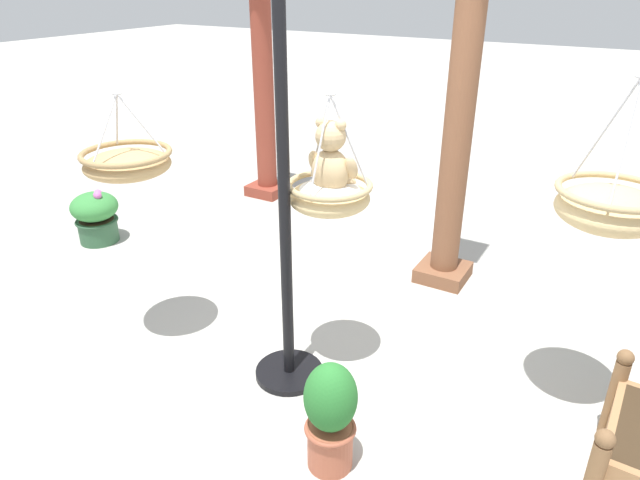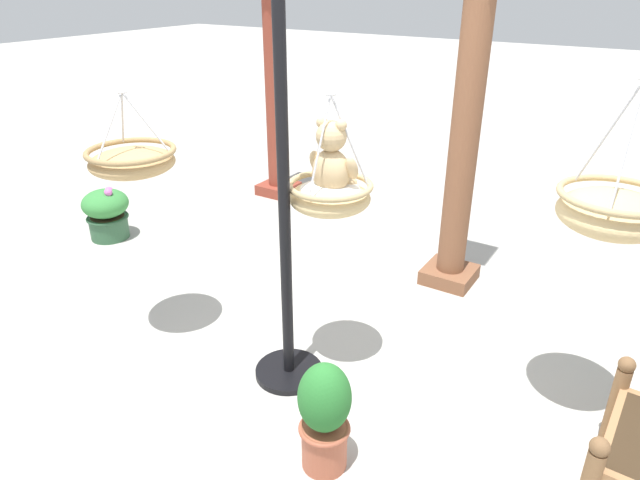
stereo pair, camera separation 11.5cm
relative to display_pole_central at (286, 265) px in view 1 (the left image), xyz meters
The scene contains 10 objects.
ground_plane 0.83m from the display_pole_central, 32.43° to the left, with size 40.00×40.00×0.00m, color #ADAAA3.
display_pole_central is the anchor object (origin of this frame).
hanging_basket_with_teddy 0.49m from the display_pole_central, 59.04° to the left, with size 0.51×0.51×0.70m.
teddy_bear 0.66m from the display_pole_central, 61.16° to the left, with size 0.31×0.28×0.45m.
hanging_basket_left_high 1.20m from the display_pole_central, behind, with size 0.56×0.56×0.53m.
hanging_basket_right_low 1.78m from the display_pole_central, 21.50° to the left, with size 0.57×0.57×0.78m.
greenhouse_pillar_left 3.38m from the display_pole_central, 127.42° to the left, with size 0.42×0.42×2.58m.
greenhouse_pillar_right 1.90m from the display_pole_central, 75.97° to the left, with size 0.43×0.43×2.95m.
potted_plant_flowering_red 0.92m from the display_pole_central, 40.77° to the right, with size 0.28×0.28×0.65m.
potted_plant_small_succulent 2.87m from the display_pole_central, 164.15° to the left, with size 0.44×0.44×0.54m.
Camera 1 is at (1.52, -2.53, 2.38)m, focal length 31.63 mm.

